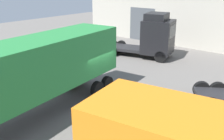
{
  "coord_description": "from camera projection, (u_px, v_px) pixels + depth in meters",
  "views": [
    {
      "loc": [
        10.32,
        -10.43,
        6.49
      ],
      "look_at": [
        1.16,
        0.4,
        1.6
      ],
      "focal_mm": 42.0,
      "sensor_mm": 36.0,
      "label": 1
    }
  ],
  "objects": [
    {
      "name": "ground_plane",
      "position": [
        93.0,
        92.0,
        15.95
      ],
      "size": [
        60.0,
        60.0,
        0.0
      ],
      "primitive_type": "plane",
      "color": "slate"
    },
    {
      "name": "warehouse_building",
      "position": [
        211.0,
        16.0,
        28.18
      ],
      "size": [
        27.72,
        8.99,
        5.68
      ],
      "color": "#B7B2A3",
      "rests_on": "ground_plane"
    },
    {
      "name": "container_trailer_green",
      "position": [
        27.0,
        72.0,
        12.03
      ],
      "size": [
        3.87,
        11.74,
        3.88
      ],
      "rotation": [
        0.0,
        0.0,
        -1.45
      ],
      "color": "#28843D",
      "rests_on": "ground_plane"
    },
    {
      "name": "tractor_unit_black",
      "position": [
        152.0,
        37.0,
        22.56
      ],
      "size": [
        6.9,
        4.09,
        3.88
      ],
      "rotation": [
        0.0,
        0.0,
        0.26
      ],
      "color": "black",
      "rests_on": "ground_plane"
    },
    {
      "name": "gravel_pile",
      "position": [
        42.0,
        42.0,
        26.49
      ],
      "size": [
        3.95,
        3.95,
        1.14
      ],
      "color": "#665B4C",
      "rests_on": "ground_plane"
    },
    {
      "name": "oil_drum",
      "position": [
        52.0,
        58.0,
        21.33
      ],
      "size": [
        0.58,
        0.58,
        0.88
      ],
      "color": "black",
      "rests_on": "ground_plane"
    }
  ]
}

